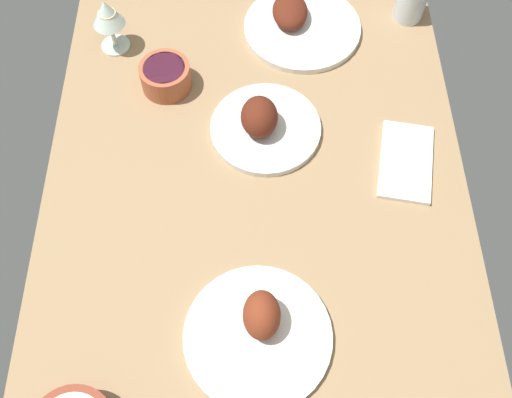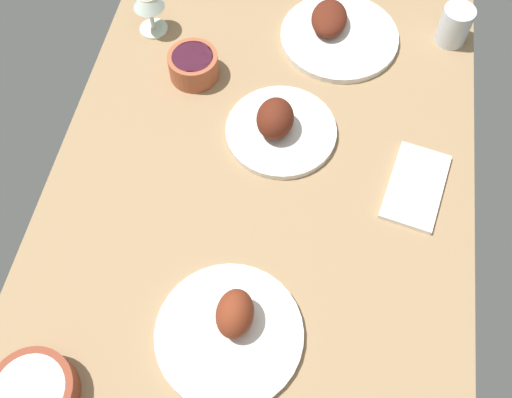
% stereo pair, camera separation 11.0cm
% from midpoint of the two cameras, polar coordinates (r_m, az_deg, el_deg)
% --- Properties ---
extents(dining_table, '(1.40, 0.90, 0.04)m').
position_cam_midpoint_polar(dining_table, '(1.24, 2.53, -1.11)').
color(dining_table, '#937551').
rests_on(dining_table, ground).
extents(plate_center_main, '(0.28, 0.28, 0.10)m').
position_cam_midpoint_polar(plate_center_main, '(1.09, 0.33, -12.71)').
color(plate_center_main, silver).
rests_on(plate_center_main, dining_table).
extents(plate_near_viewer, '(0.25, 0.25, 0.09)m').
position_cam_midpoint_polar(plate_near_viewer, '(1.30, 4.66, 6.90)').
color(plate_near_viewer, silver).
rests_on(plate_near_viewer, dining_table).
extents(plate_far_side, '(0.29, 0.29, 0.07)m').
position_cam_midpoint_polar(plate_far_side, '(1.51, 9.97, 15.65)').
color(plate_far_side, silver).
rests_on(plate_far_side, dining_table).
extents(bowl_cream, '(0.15, 0.15, 0.05)m').
position_cam_midpoint_polar(bowl_cream, '(1.11, -18.13, -17.72)').
color(bowl_cream, brown).
rests_on(bowl_cream, dining_table).
extents(bowl_onions, '(0.12, 0.12, 0.06)m').
position_cam_midpoint_polar(bowl_onions, '(1.40, -3.84, 12.75)').
color(bowl_onions, '#A35133').
rests_on(bowl_onions, dining_table).
extents(water_tumbler, '(0.08, 0.08, 0.09)m').
position_cam_midpoint_polar(water_tumbler, '(1.56, 20.79, 15.42)').
color(water_tumbler, silver).
rests_on(water_tumbler, dining_table).
extents(folded_napkin, '(0.21, 0.15, 0.01)m').
position_cam_midpoint_polar(folded_napkin, '(1.29, 17.66, 0.99)').
color(folded_napkin, white).
rests_on(folded_napkin, dining_table).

